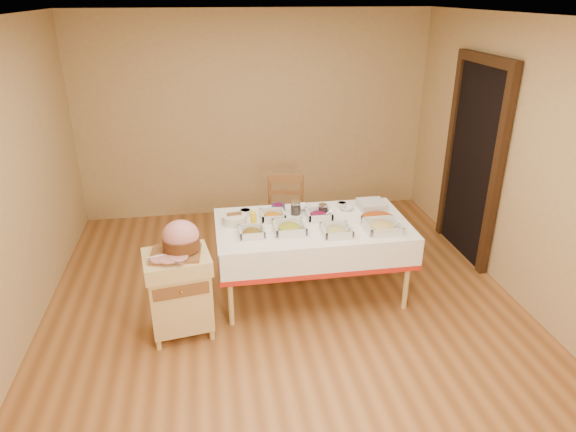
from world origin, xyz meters
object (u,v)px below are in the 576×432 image
at_px(butcher_cart, 179,289).
at_px(preserve_jar_right, 323,210).
at_px(dining_chair, 286,218).
at_px(ham_on_board, 180,240).
at_px(brass_platter, 377,217).
at_px(mustard_bottle, 253,219).
at_px(dining_table, 312,238).
at_px(bread_basket, 235,219).
at_px(plate_stack, 371,205).
at_px(preserve_jar_left, 296,208).

bearing_deg(butcher_cart, preserve_jar_right, 24.60).
xyz_separation_m(dining_chair, preserve_jar_right, (0.27, -0.61, 0.33)).
bearing_deg(ham_on_board, brass_platter, 12.89).
relative_size(mustard_bottle, brass_platter, 0.60).
xyz_separation_m(dining_table, bread_basket, (-0.73, 0.11, 0.21)).
relative_size(butcher_cart, brass_platter, 2.45).
distance_m(mustard_bottle, bread_basket, 0.21).
xyz_separation_m(plate_stack, brass_platter, (-0.03, -0.26, -0.02)).
height_order(preserve_jar_left, brass_platter, preserve_jar_left).
relative_size(dining_chair, plate_stack, 3.66).
height_order(dining_chair, preserve_jar_left, dining_chair).
xyz_separation_m(ham_on_board, bread_basket, (0.48, 0.54, -0.09)).
height_order(butcher_cart, dining_chair, dining_chair).
relative_size(dining_table, ham_on_board, 4.19).
bearing_deg(butcher_cart, dining_chair, 47.85).
relative_size(butcher_cart, mustard_bottle, 4.06).
bearing_deg(preserve_jar_left, preserve_jar_right, -13.64).
xyz_separation_m(dining_table, preserve_jar_right, (0.14, 0.18, 0.21)).
xyz_separation_m(dining_table, ham_on_board, (-1.21, -0.43, 0.29)).
bearing_deg(dining_table, butcher_cart, -159.77).
relative_size(preserve_jar_left, preserve_jar_right, 1.20).
distance_m(ham_on_board, plate_stack, 1.99).
xyz_separation_m(bread_basket, plate_stack, (1.39, 0.14, -0.01)).
height_order(mustard_bottle, brass_platter, mustard_bottle).
bearing_deg(dining_table, ham_on_board, -160.54).
distance_m(dining_table, bread_basket, 0.76).
bearing_deg(butcher_cart, bread_basket, 47.54).
distance_m(mustard_bottle, plate_stack, 1.25).
xyz_separation_m(ham_on_board, mustard_bottle, (0.65, 0.42, -0.05)).
height_order(preserve_jar_left, plate_stack, preserve_jar_left).
bearing_deg(mustard_bottle, dining_chair, 61.46).
bearing_deg(preserve_jar_left, mustard_bottle, -150.58).
bearing_deg(preserve_jar_left, plate_stack, 0.93).
distance_m(dining_chair, preserve_jar_right, 0.74).
bearing_deg(plate_stack, butcher_cart, -159.56).
bearing_deg(plate_stack, bread_basket, -174.38).
bearing_deg(dining_chair, plate_stack, -33.94).
distance_m(mustard_bottle, brass_platter, 1.19).
xyz_separation_m(dining_chair, preserve_jar_left, (0.01, -0.54, 0.34)).
relative_size(butcher_cart, plate_stack, 3.00).
relative_size(preserve_jar_right, plate_stack, 0.43).
height_order(ham_on_board, mustard_bottle, ham_on_board).
xyz_separation_m(preserve_jar_left, plate_stack, (0.78, 0.01, -0.02)).
xyz_separation_m(dining_table, mustard_bottle, (-0.56, -0.01, 0.25)).
height_order(dining_table, butcher_cart, butcher_cart).
distance_m(butcher_cart, preserve_jar_left, 1.39).
relative_size(dining_table, butcher_cart, 2.37).
relative_size(preserve_jar_right, brass_platter, 0.35).
bearing_deg(preserve_jar_left, dining_chair, 91.21).
xyz_separation_m(dining_table, plate_stack, (0.66, 0.25, 0.20)).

